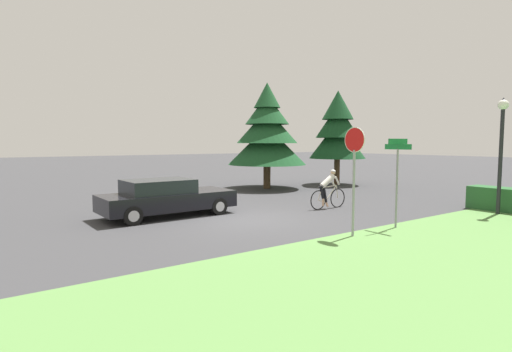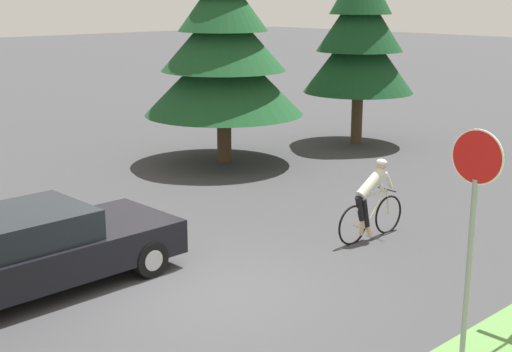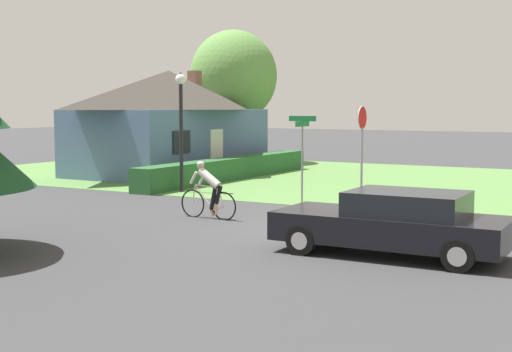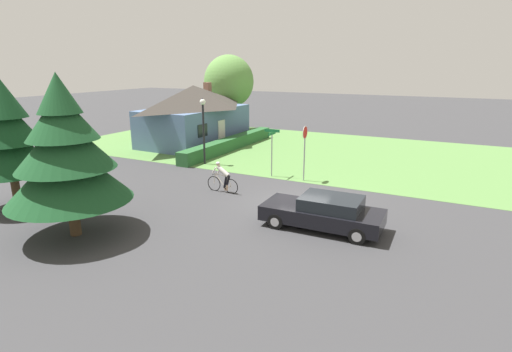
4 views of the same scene
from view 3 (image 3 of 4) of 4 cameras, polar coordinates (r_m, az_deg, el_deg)
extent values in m
plane|color=#38383A|center=(17.13, 7.10, -4.44)|extent=(140.00, 140.00, 0.00)
cube|color=#568442|center=(29.11, 8.52, -0.32)|extent=(16.00, 36.00, 0.01)
cube|color=slate|center=(31.98, -6.95, 2.77)|extent=(8.90, 5.26, 2.83)
pyramid|color=#3D3833|center=(31.95, -7.00, 6.84)|extent=(9.61, 5.68, 1.71)
cube|color=silver|center=(30.50, -3.17, 1.88)|extent=(0.90, 0.08, 2.00)
cube|color=black|center=(28.48, -5.98, 2.72)|extent=(1.10, 0.09, 0.90)
cube|color=brown|center=(34.37, -4.93, 7.72)|extent=(0.51, 0.51, 0.80)
cube|color=#285B2D|center=(29.10, -2.04, 0.60)|extent=(11.73, 0.90, 0.88)
cube|color=black|center=(14.52, 10.66, -4.13)|extent=(1.94, 4.60, 0.57)
cube|color=black|center=(14.34, 12.01, -2.16)|extent=(1.67, 2.26, 0.47)
cylinder|color=black|center=(14.36, 3.67, -5.13)|extent=(0.26, 0.61, 0.61)
cylinder|color=#ADADB2|center=(14.36, 3.67, -5.13)|extent=(0.27, 0.36, 0.35)
cylinder|color=black|center=(15.86, 6.23, -4.13)|extent=(0.26, 0.61, 0.61)
cylinder|color=#ADADB2|center=(15.86, 6.23, -4.13)|extent=(0.27, 0.36, 0.35)
cylinder|color=black|center=(13.37, 15.90, -6.14)|extent=(0.26, 0.61, 0.61)
cylinder|color=#ADADB2|center=(13.37, 15.90, -6.14)|extent=(0.27, 0.36, 0.35)
cylinder|color=black|center=(14.96, 17.34, -4.94)|extent=(0.26, 0.61, 0.61)
cylinder|color=#ADADB2|center=(14.96, 17.34, -4.94)|extent=(0.27, 0.36, 0.35)
torus|color=black|center=(18.68, -2.58, -2.44)|extent=(0.08, 0.77, 0.77)
torus|color=black|center=(19.28, -5.08, -2.20)|extent=(0.08, 0.77, 0.77)
cylinder|color=beige|center=(18.80, -3.22, -1.87)|extent=(0.04, 0.18, 0.60)
cylinder|color=beige|center=(19.02, -4.16, -1.70)|extent=(0.07, 0.64, 0.67)
cylinder|color=beige|center=(18.94, -3.99, -0.83)|extent=(0.07, 0.76, 0.09)
cylinder|color=beige|center=(18.78, -2.99, -2.59)|extent=(0.05, 0.34, 0.16)
cylinder|color=beige|center=(18.70, -2.82, -1.71)|extent=(0.04, 0.21, 0.48)
cylinder|color=beige|center=(19.22, -4.99, -1.44)|extent=(0.04, 0.12, 0.53)
cylinder|color=black|center=(19.17, -4.90, -0.67)|extent=(0.44, 0.04, 0.02)
ellipsoid|color=black|center=(18.72, -3.05, -0.92)|extent=(0.09, 0.20, 0.05)
cylinder|color=black|center=(18.75, -3.02, -1.52)|extent=(0.12, 0.25, 0.50)
cylinder|color=black|center=(18.84, -3.43, -1.73)|extent=(0.12, 0.26, 0.66)
cylinder|color=tan|center=(18.84, -3.19, -2.67)|extent=(0.08, 0.08, 0.30)
cylinder|color=tan|center=(18.98, -3.52, -2.90)|extent=(0.17, 0.08, 0.21)
cylinder|color=silver|center=(18.87, -3.76, -0.18)|extent=(0.25, 0.70, 0.56)
cylinder|color=silver|center=(19.01, -4.33, -0.18)|extent=(0.08, 0.25, 0.36)
cylinder|color=silver|center=(19.17, -5.02, -0.13)|extent=(0.08, 0.25, 0.36)
sphere|color=tan|center=(19.00, -4.46, 0.85)|extent=(0.19, 0.19, 0.19)
ellipsoid|color=white|center=(19.00, -4.46, 1.00)|extent=(0.22, 0.18, 0.12)
cylinder|color=gray|center=(20.86, 8.44, 0.62)|extent=(0.07, 0.07, 2.37)
cylinder|color=red|center=(20.79, 8.50, 4.63)|extent=(0.64, 0.03, 0.64)
cylinder|color=silver|center=(20.79, 8.50, 4.63)|extent=(0.68, 0.03, 0.68)
cylinder|color=black|center=(24.80, -6.00, 3.02)|extent=(0.13, 0.13, 3.74)
sphere|color=white|center=(24.80, -6.05, 7.71)|extent=(0.36, 0.36, 0.36)
cone|color=black|center=(24.80, -6.05, 8.12)|extent=(0.22, 0.22, 0.14)
cylinder|color=gray|center=(21.64, 3.71, 0.87)|extent=(0.06, 0.06, 2.38)
cube|color=#197238|center=(21.57, 3.73, 4.18)|extent=(0.90, 0.03, 0.16)
cube|color=#197238|center=(21.57, 3.74, 4.61)|extent=(0.03, 0.90, 0.16)
cylinder|color=#4C3823|center=(38.03, -1.79, 3.09)|extent=(0.38, 0.38, 2.62)
ellipsoid|color=#609347|center=(38.03, -1.81, 8.00)|extent=(4.60, 4.60, 4.83)
camera|label=1|loc=(26.60, 31.76, 3.89)|focal=28.00mm
camera|label=2|loc=(23.66, 30.14, 8.57)|focal=50.00mm
camera|label=4|loc=(3.19, -128.45, 77.13)|focal=28.00mm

